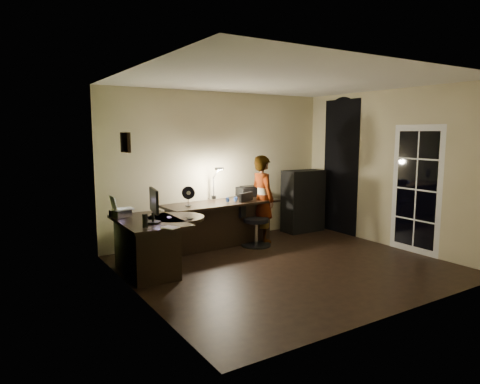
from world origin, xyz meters
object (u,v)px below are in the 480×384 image
desk_right (221,224)px  person (263,199)px  office_chair (256,220)px  monitor (153,210)px  desk_left (150,247)px  cabinet (303,201)px

desk_right → person: size_ratio=1.32×
office_chair → person: 0.47m
desk_right → monitor: 1.96m
desk_left → person: size_ratio=0.84×
office_chair → person: size_ratio=0.59×
desk_right → person: person is taller
cabinet → person: (-1.17, -0.25, 0.17)m
cabinet → desk_left: bearing=-166.0°
monitor → office_chair: size_ratio=0.54×
desk_left → desk_right: (1.58, 0.73, 0.00)m
cabinet → office_chair: cabinet is taller
desk_left → person: person is taller
cabinet → office_chair: size_ratio=1.33×
person → monitor: bearing=112.3°
cabinet → desk_right: bearing=-176.1°
desk_left → monitor: bearing=-95.3°
office_chair → person: person is taller
office_chair → person: bearing=10.7°
desk_left → office_chair: 2.13m
desk_right → monitor: monitor is taller
desk_left → desk_right: size_ratio=0.64×
office_chair → desk_left: bearing=166.6°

